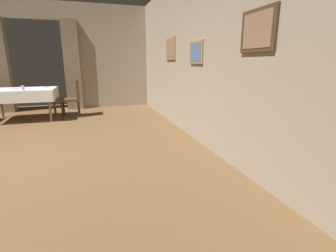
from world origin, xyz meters
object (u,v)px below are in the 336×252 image
at_px(dining_table_mid, 23,93).
at_px(plate_mid_b, 13,89).
at_px(plate_mid_a, 46,87).
at_px(glass_mid_c, 23,88).
at_px(chair_mid_right, 73,96).

height_order(dining_table_mid, plate_mid_b, plate_mid_b).
bearing_deg(plate_mid_b, dining_table_mid, 0.97).
height_order(plate_mid_a, glass_mid_c, glass_mid_c).
relative_size(plate_mid_a, glass_mid_c, 1.80).
height_order(dining_table_mid, plate_mid_a, plate_mid_a).
bearing_deg(dining_table_mid, glass_mid_c, -74.77).
bearing_deg(chair_mid_right, glass_mid_c, -155.30).
height_order(chair_mid_right, plate_mid_a, chair_mid_right).
relative_size(plate_mid_a, plate_mid_b, 0.95).
distance_m(dining_table_mid, plate_mid_b, 0.21).
relative_size(chair_mid_right, glass_mid_c, 8.68).
xyz_separation_m(dining_table_mid, plate_mid_b, (-0.19, -0.00, 0.09)).
xyz_separation_m(chair_mid_right, plate_mid_b, (-1.30, -0.08, 0.24)).
bearing_deg(glass_mid_c, plate_mid_b, 127.27).
bearing_deg(glass_mid_c, plate_mid_a, 58.19).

